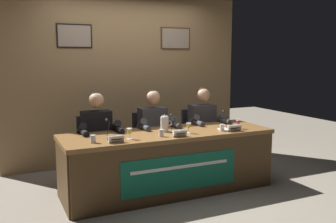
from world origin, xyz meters
name	(u,v)px	position (x,y,z in m)	size (l,w,h in m)	color
ground_plane	(168,190)	(0.00, 0.00, 0.00)	(12.00, 12.00, 0.00)	gray
wall_back_panelled	(127,79)	(0.00, 1.51, 1.30)	(3.77, 0.14, 2.60)	#937047
conference_table	(172,153)	(0.00, -0.10, 0.50)	(2.57, 0.84, 0.73)	brown
chair_left	(95,152)	(-0.76, 0.60, 0.43)	(0.44, 0.44, 0.88)	black
panelist_left	(98,134)	(-0.76, 0.41, 0.70)	(0.51, 0.48, 1.21)	black
nameplate_left	(116,139)	(-0.74, -0.30, 0.77)	(0.17, 0.06, 0.08)	white
juice_glass_left	(129,132)	(-0.56, -0.20, 0.82)	(0.06, 0.06, 0.12)	white
water_cup_left	(93,139)	(-0.97, -0.21, 0.77)	(0.06, 0.06, 0.08)	silver
microphone_left	(109,132)	(-0.76, -0.08, 0.81)	(0.06, 0.17, 0.22)	black
chair_center	(149,146)	(0.00, 0.60, 0.43)	(0.44, 0.44, 0.88)	black
panelist_center	(155,129)	(0.00, 0.41, 0.70)	(0.51, 0.48, 1.21)	black
nameplate_center	(180,133)	(0.00, -0.32, 0.77)	(0.17, 0.06, 0.08)	white
juice_glass_center	(189,126)	(0.19, -0.18, 0.82)	(0.06, 0.06, 0.12)	white
water_cup_center	(161,133)	(-0.19, -0.22, 0.77)	(0.06, 0.06, 0.08)	silver
microphone_center	(174,127)	(0.05, -0.07, 0.81)	(0.06, 0.17, 0.22)	black
chair_right	(198,141)	(0.76, 0.60, 0.43)	(0.44, 0.44, 0.88)	black
panelist_right	(205,125)	(0.76, 0.41, 0.70)	(0.51, 0.48, 1.21)	black
nameplate_right	(234,128)	(0.75, -0.30, 0.77)	(0.19, 0.06, 0.08)	white
juice_glass_right	(238,122)	(0.89, -0.19, 0.82)	(0.06, 0.06, 0.12)	white
water_cup_right	(222,128)	(0.62, -0.24, 0.77)	(0.06, 0.06, 0.08)	silver
microphone_right	(227,122)	(0.80, -0.07, 0.81)	(0.06, 0.17, 0.22)	black
water_pitcher_central	(165,124)	(-0.03, 0.03, 0.83)	(0.15, 0.10, 0.21)	silver
document_stack_right	(228,129)	(0.74, -0.18, 0.74)	(0.21, 0.16, 0.01)	white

